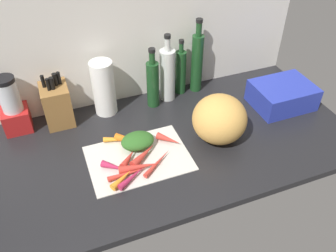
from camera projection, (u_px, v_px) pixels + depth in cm
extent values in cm
cube|color=black|center=(157.00, 145.00, 152.57)|extent=(170.00, 80.00, 3.00)
cube|color=silver|center=(127.00, 40.00, 160.09)|extent=(170.00, 3.00, 60.00)
cube|color=beige|center=(139.00, 158.00, 143.95)|extent=(40.50, 29.14, 0.80)
cone|color=red|center=(128.00, 173.00, 135.42)|extent=(15.78, 2.71, 2.11)
cone|color=orange|center=(122.00, 139.00, 150.47)|extent=(15.98, 7.20, 2.20)
cone|color=red|center=(169.00, 139.00, 149.63)|extent=(9.48, 10.08, 3.11)
cone|color=red|center=(158.00, 162.00, 140.00)|extent=(15.01, 11.81, 2.01)
cone|color=red|center=(143.00, 155.00, 142.25)|extent=(13.42, 11.05, 3.51)
cone|color=red|center=(128.00, 158.00, 141.06)|extent=(8.97, 9.48, 3.00)
cone|color=orange|center=(131.00, 140.00, 149.05)|extent=(13.17, 11.85, 3.26)
cone|color=red|center=(140.00, 167.00, 137.32)|extent=(16.84, 5.39, 3.33)
cone|color=#B2264C|center=(132.00, 177.00, 133.60)|extent=(12.75, 9.03, 2.60)
cone|color=orange|center=(122.00, 179.00, 132.95)|extent=(10.64, 8.41, 2.81)
cone|color=#B2264C|center=(115.00, 167.00, 137.50)|extent=(10.11, 9.33, 2.89)
ellipsoid|color=#2D6023|center=(138.00, 141.00, 146.85)|extent=(13.87, 10.67, 5.87)
ellipsoid|color=gold|center=(219.00, 119.00, 147.43)|extent=(22.86, 22.85, 20.67)
cube|color=olive|center=(57.00, 105.00, 156.87)|extent=(11.71, 14.02, 18.63)
cylinder|color=black|center=(43.00, 81.00, 149.32)|extent=(1.57, 1.57, 5.50)
cylinder|color=black|center=(48.00, 85.00, 147.44)|extent=(1.46, 1.46, 5.50)
cylinder|color=black|center=(52.00, 83.00, 148.15)|extent=(1.97, 1.97, 5.50)
cylinder|color=black|center=(55.00, 79.00, 150.51)|extent=(2.02, 2.02, 5.50)
cylinder|color=black|center=(59.00, 78.00, 151.38)|extent=(1.64, 1.64, 5.50)
cube|color=red|center=(17.00, 119.00, 155.62)|extent=(11.25, 11.25, 10.38)
cylinder|color=silver|center=(9.00, 96.00, 147.81)|extent=(8.44, 8.44, 14.07)
cylinder|color=black|center=(3.00, 80.00, 142.74)|extent=(8.61, 8.61, 1.80)
cylinder|color=white|center=(104.00, 88.00, 160.35)|extent=(10.20, 10.20, 26.19)
cylinder|color=#19421E|center=(153.00, 85.00, 165.81)|extent=(5.92, 5.92, 22.51)
cylinder|color=#19421E|center=(152.00, 58.00, 156.81)|extent=(2.73, 2.73, 5.68)
cylinder|color=black|center=(152.00, 50.00, 154.49)|extent=(3.14, 3.14, 1.60)
cylinder|color=silver|center=(167.00, 75.00, 169.18)|extent=(7.40, 7.40, 25.78)
cylinder|color=silver|center=(167.00, 44.00, 158.94)|extent=(2.62, 2.62, 6.28)
cylinder|color=black|center=(167.00, 36.00, 156.43)|extent=(3.01, 3.01, 1.60)
cylinder|color=#19421E|center=(181.00, 73.00, 174.35)|extent=(5.23, 5.23, 22.32)
cylinder|color=#19421E|center=(181.00, 48.00, 165.75)|extent=(2.14, 2.14, 4.63)
cylinder|color=black|center=(181.00, 41.00, 163.76)|extent=(2.46, 2.46, 1.60)
cylinder|color=#19421E|center=(197.00, 64.00, 173.93)|extent=(5.77, 5.77, 29.39)
cylinder|color=#19421E|center=(199.00, 29.00, 162.43)|extent=(2.79, 2.79, 6.61)
cylinder|color=black|center=(199.00, 21.00, 159.81)|extent=(3.21, 3.21, 1.60)
cube|color=#2838AD|center=(282.00, 95.00, 169.33)|extent=(27.62, 21.57, 11.01)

